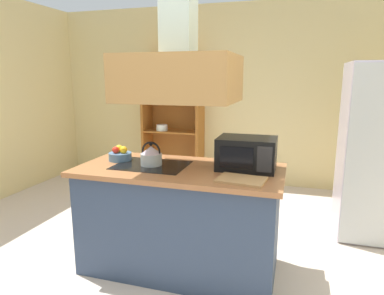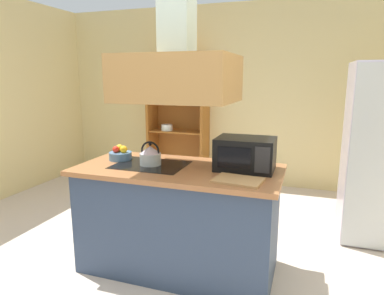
{
  "view_description": "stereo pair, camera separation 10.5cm",
  "coord_description": "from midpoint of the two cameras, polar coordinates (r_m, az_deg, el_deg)",
  "views": [
    {
      "loc": [
        0.84,
        -2.24,
        1.63
      ],
      "look_at": [
        -0.05,
        0.68,
        1.0
      ],
      "focal_mm": 31.84,
      "sensor_mm": 36.0,
      "label": 1
    },
    {
      "loc": [
        0.94,
        -2.21,
        1.63
      ],
      "look_at": [
        -0.05,
        0.68,
        1.0
      ],
      "focal_mm": 31.84,
      "sensor_mm": 36.0,
      "label": 2
    }
  ],
  "objects": [
    {
      "name": "kitchen_island",
      "position": [
        2.96,
        -1.21,
        -11.73
      ],
      "size": [
        1.69,
        0.83,
        0.9
      ],
      "color": "#2D3C57",
      "rests_on": "ground"
    },
    {
      "name": "ground_plane",
      "position": [
        2.9,
        -2.47,
        -22.58
      ],
      "size": [
        7.8,
        7.8,
        0.0
      ],
      "primitive_type": "plane",
      "color": "beige"
    },
    {
      "name": "kettle",
      "position": [
        2.89,
        -5.96,
        -1.28
      ],
      "size": [
        0.18,
        0.18,
        0.2
      ],
      "color": "#AEBABE",
      "rests_on": "kitchen_island"
    },
    {
      "name": "fruit_bowl",
      "position": [
        3.12,
        -10.96,
        -1.14
      ],
      "size": [
        0.2,
        0.2,
        0.13
      ],
      "color": "#4C7299",
      "rests_on": "kitchen_island"
    },
    {
      "name": "wall_back",
      "position": [
        5.31,
        9.41,
        8.51
      ],
      "size": [
        6.0,
        0.12,
        2.7
      ],
      "primitive_type": "cube",
      "color": "#DEC886",
      "rests_on": "ground"
    },
    {
      "name": "microwave",
      "position": [
        2.77,
        10.01,
        -1.04
      ],
      "size": [
        0.46,
        0.35,
        0.26
      ],
      "color": "black",
      "rests_on": "kitchen_island"
    },
    {
      "name": "cutting_board",
      "position": [
        2.47,
        8.95,
        -5.45
      ],
      "size": [
        0.37,
        0.28,
        0.02
      ],
      "primitive_type": "cube",
      "rotation": [
        0.0,
        0.0,
        -0.12
      ],
      "color": "tan",
      "rests_on": "kitchen_island"
    },
    {
      "name": "range_hood",
      "position": [
        2.72,
        -1.32,
        13.93
      ],
      "size": [
        0.9,
        0.7,
        1.26
      ],
      "color": "#AD7B42"
    },
    {
      "name": "dish_cabinet",
      "position": [
        5.4,
        -1.67,
        3.79
      ],
      "size": [
        0.93,
        0.4,
        1.98
      ],
      "color": "#99571F",
      "rests_on": "ground"
    }
  ]
}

